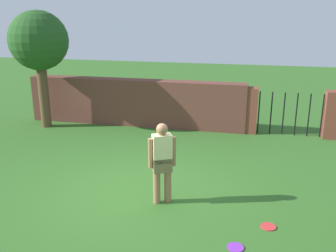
% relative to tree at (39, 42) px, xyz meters
% --- Properties ---
extents(ground_plane, '(40.00, 40.00, 0.00)m').
position_rel_tree_xyz_m(ground_plane, '(4.27, -3.77, -2.68)').
color(ground_plane, '#336623').
extents(brick_wall, '(7.12, 0.50, 1.50)m').
position_rel_tree_xyz_m(brick_wall, '(2.77, 0.81, -1.93)').
color(brick_wall, brown).
rests_on(brick_wall, ground).
extents(tree, '(1.81, 1.81, 3.64)m').
position_rel_tree_xyz_m(tree, '(0.00, 0.00, 0.00)').
color(tree, brown).
rests_on(tree, ground).
extents(person, '(0.49, 0.36, 1.62)m').
position_rel_tree_xyz_m(person, '(4.87, -4.13, -1.78)').
color(person, '#9E704C').
rests_on(person, ground).
extents(fence_gate, '(2.79, 0.44, 1.40)m').
position_rel_tree_xyz_m(fence_gate, '(7.61, 0.81, -1.98)').
color(fence_gate, brown).
rests_on(fence_gate, ground).
extents(frisbee_red, '(0.27, 0.27, 0.02)m').
position_rel_tree_xyz_m(frisbee_red, '(6.90, -4.60, -2.67)').
color(frisbee_red, red).
rests_on(frisbee_red, ground).
extents(frisbee_purple, '(0.27, 0.27, 0.02)m').
position_rel_tree_xyz_m(frisbee_purple, '(6.37, -5.35, -2.67)').
color(frisbee_purple, purple).
rests_on(frisbee_purple, ground).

